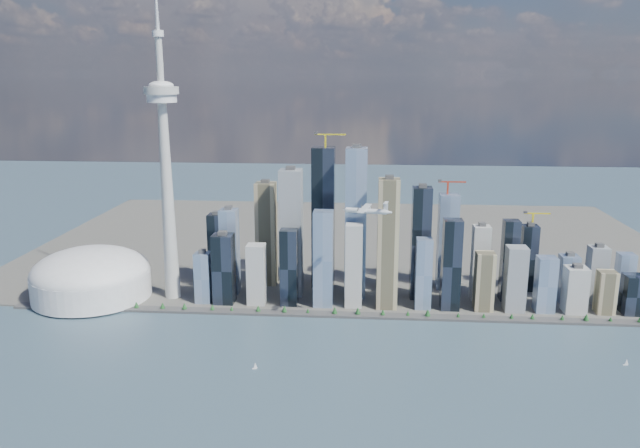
# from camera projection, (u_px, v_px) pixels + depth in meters

# --- Properties ---
(ground) EXTENTS (4000.00, 4000.00, 0.00)m
(ground) POSITION_uv_depth(u_px,v_px,m) (336.00, 393.00, 764.27)
(ground) COLOR #2D444F
(ground) RESTS_ON ground
(seawall) EXTENTS (1100.00, 22.00, 4.00)m
(seawall) POSITION_uv_depth(u_px,v_px,m) (344.00, 315.00, 1006.18)
(seawall) COLOR #383838
(seawall) RESTS_ON ground
(land) EXTENTS (1400.00, 900.00, 3.00)m
(land) POSITION_uv_depth(u_px,v_px,m) (351.00, 242.00, 1442.58)
(land) COLOR #4C4C47
(land) RESTS_ON ground
(shoreline_trees) EXTENTS (960.53, 7.20, 8.80)m
(shoreline_trees) POSITION_uv_depth(u_px,v_px,m) (344.00, 311.00, 1004.60)
(shoreline_trees) COLOR #3F2D1E
(shoreline_trees) RESTS_ON seawall
(skyscraper_cluster) EXTENTS (736.00, 142.00, 279.37)m
(skyscraper_cluster) POSITION_uv_depth(u_px,v_px,m) (381.00, 250.00, 1066.03)
(skyscraper_cluster) COLOR black
(skyscraper_cluster) RESTS_ON land
(needle_tower) EXTENTS (56.00, 56.00, 550.50)m
(needle_tower) POSITION_uv_depth(u_px,v_px,m) (166.00, 164.00, 1032.09)
(needle_tower) COLOR #A9A9A3
(needle_tower) RESTS_ON land
(dome_stadium) EXTENTS (200.00, 200.00, 86.00)m
(dome_stadium) POSITION_uv_depth(u_px,v_px,m) (91.00, 277.00, 1078.66)
(dome_stadium) COLOR silver
(dome_stadium) RESTS_ON land
(airplane) EXTENTS (72.78, 64.71, 17.82)m
(airplane) POSITION_uv_depth(u_px,v_px,m) (367.00, 210.00, 901.62)
(airplane) COLOR silver
(airplane) RESTS_ON ground
(sailboat_west) EXTENTS (7.13, 3.07, 9.85)m
(sailboat_west) POSITION_uv_depth(u_px,v_px,m) (255.00, 367.00, 825.27)
(sailboat_west) COLOR white
(sailboat_west) RESTS_ON ground
(sailboat_east) EXTENTS (6.86, 2.17, 9.51)m
(sailboat_east) POSITION_uv_depth(u_px,v_px,m) (626.00, 363.00, 835.67)
(sailboat_east) COLOR white
(sailboat_east) RESTS_ON ground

